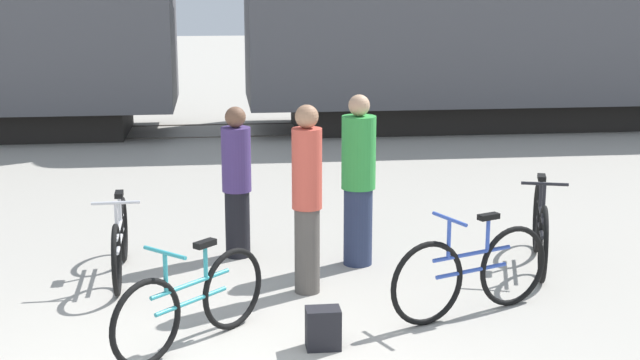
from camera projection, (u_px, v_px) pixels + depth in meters
rail_near at (213, 137)px, 16.69m from camera, size 62.39×0.07×0.01m
rail_far at (213, 125)px, 18.08m from camera, size 62.39×0.07×0.01m
bicycle_blue at (471, 272)px, 7.88m from camera, size 1.60×0.70×0.94m
bicycle_black at (540, 228)px, 9.22m from camera, size 0.59×1.72×0.96m
bicycle_teal at (192, 303)px, 7.20m from camera, size 1.21×1.24×0.88m
bicycle_silver at (120, 242)px, 8.89m from camera, size 0.46×1.75×0.86m
person_in_red at (307, 197)px, 8.33m from camera, size 0.28×0.28×1.81m
person_in_purple at (237, 182)px, 9.44m from camera, size 0.31×0.31×1.63m
person_in_green at (358, 181)px, 9.16m from camera, size 0.35×0.35×1.79m
backpack at (323, 328)px, 7.21m from camera, size 0.28×0.20×0.34m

